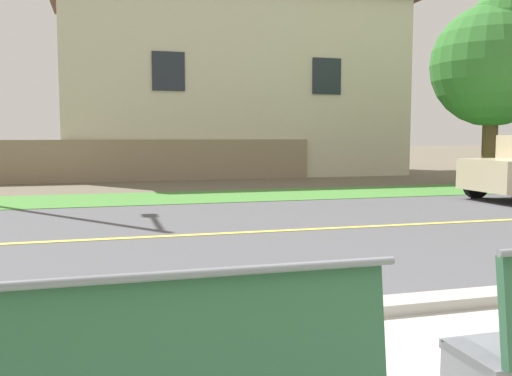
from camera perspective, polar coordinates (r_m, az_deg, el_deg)
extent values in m
plane|color=#665B4C|center=(10.03, -7.26, -3.37)|extent=(140.00, 140.00, 0.00)
cube|color=#ADA89E|center=(4.64, 3.23, -12.95)|extent=(44.00, 0.30, 0.11)
cube|color=#515156|center=(8.57, -5.79, -4.81)|extent=(52.00, 8.00, 0.01)
cube|color=#E0CC4C|center=(8.57, -5.79, -4.78)|extent=(48.00, 0.14, 0.01)
cube|color=#478438|center=(13.77, -9.56, -1.01)|extent=(48.00, 2.80, 0.02)
cube|color=#285138|center=(2.21, -10.75, -15.93)|extent=(1.93, 0.12, 0.52)
cylinder|color=slate|center=(2.11, -10.86, -8.94)|extent=(2.01, 0.04, 0.04)
cylinder|color=black|center=(14.58, 21.66, 0.27)|extent=(0.64, 0.18, 0.64)
cylinder|color=brown|center=(18.13, 22.84, 3.70)|extent=(0.45, 0.45, 2.26)
sphere|color=#33752D|center=(18.24, 23.13, 11.52)|extent=(3.61, 3.61, 3.61)
cube|color=gray|center=(19.09, -13.51, 2.75)|extent=(13.00, 0.36, 1.40)
cube|color=beige|center=(22.91, -2.68, 9.94)|extent=(12.75, 6.40, 6.71)
cube|color=#232833|center=(19.29, -8.98, 11.76)|extent=(1.10, 0.06, 1.30)
cube|color=#232833|center=(20.75, 7.27, 11.32)|extent=(1.10, 0.06, 1.30)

